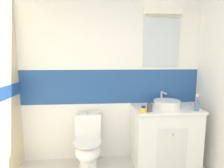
% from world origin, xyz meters
% --- Properties ---
extents(wall_back_tiled, '(3.20, 0.20, 2.50)m').
position_xyz_m(wall_back_tiled, '(0.01, 2.45, 1.26)').
color(wall_back_tiled, white).
rests_on(wall_back_tiled, ground_plane).
extents(vanity_cabinet, '(0.87, 0.56, 0.85)m').
position_xyz_m(vanity_cabinet, '(0.72, 2.13, 0.43)').
color(vanity_cabinet, white).
rests_on(vanity_cabinet, ground_plane).
extents(sink_basin, '(0.35, 0.40, 0.19)m').
position_xyz_m(sink_basin, '(0.74, 2.14, 0.90)').
color(sink_basin, white).
rests_on(sink_basin, vanity_cabinet).
extents(toilet, '(0.37, 0.50, 0.76)m').
position_xyz_m(toilet, '(-0.34, 2.15, 0.35)').
color(toilet, white).
rests_on(toilet, ground_plane).
extents(toothbrush_cup, '(0.06, 0.06, 0.22)m').
position_xyz_m(toothbrush_cup, '(1.05, 1.94, 0.91)').
color(toothbrush_cup, '#4C7299').
rests_on(toothbrush_cup, vanity_cabinet).
extents(soap_dispenser, '(0.07, 0.07, 0.14)m').
position_xyz_m(soap_dispenser, '(0.45, 1.95, 0.90)').
color(soap_dispenser, '#4C4C51').
rests_on(soap_dispenser, vanity_cabinet).
extents(hair_gel_jar, '(0.07, 0.07, 0.08)m').
position_xyz_m(hair_gel_jar, '(0.36, 1.93, 0.88)').
color(hair_gel_jar, yellow).
rests_on(hair_gel_jar, vanity_cabinet).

